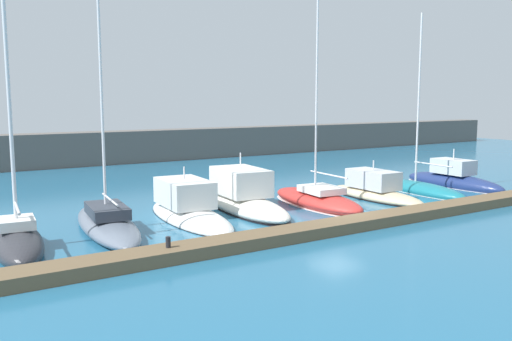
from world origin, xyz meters
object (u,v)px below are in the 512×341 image
at_px(sailboat_charcoal_nearest, 18,241).
at_px(motorboat_ivory_fourth, 244,198).
at_px(sailboat_slate_second, 107,221).
at_px(mooring_buoy_white, 232,169).
at_px(motorboat_sand_sixth, 374,190).
at_px(sailboat_teal_seventh, 420,189).
at_px(motorboat_navy_eighth, 453,180).
at_px(motorboat_white_third, 188,209).
at_px(sailboat_red_fifth, 317,199).
at_px(dock_bollard, 168,242).

relative_size(sailboat_charcoal_nearest, motorboat_ivory_fourth, 1.21).
bearing_deg(motorboat_ivory_fourth, sailboat_charcoal_nearest, 105.14).
height_order(sailboat_slate_second, mooring_buoy_white, sailboat_slate_second).
bearing_deg(sailboat_slate_second, mooring_buoy_white, -38.30).
height_order(motorboat_sand_sixth, mooring_buoy_white, motorboat_sand_sixth).
distance_m(sailboat_charcoal_nearest, sailboat_slate_second, 4.46).
relative_size(sailboat_charcoal_nearest, motorboat_sand_sixth, 1.41).
relative_size(motorboat_ivory_fourth, mooring_buoy_white, 10.88).
relative_size(motorboat_ivory_fourth, sailboat_teal_seventh, 0.75).
height_order(sailboat_charcoal_nearest, motorboat_sand_sixth, sailboat_charcoal_nearest).
xyz_separation_m(sailboat_teal_seventh, mooring_buoy_white, (-4.54, 17.81, -0.25)).
relative_size(motorboat_sand_sixth, mooring_buoy_white, 9.38).
xyz_separation_m(motorboat_navy_eighth, mooring_buoy_white, (-8.63, 17.30, -0.48)).
height_order(sailboat_charcoal_nearest, mooring_buoy_white, sailboat_charcoal_nearest).
bearing_deg(motorboat_white_third, sailboat_charcoal_nearest, 105.94).
bearing_deg(motorboat_white_third, sailboat_slate_second, 100.24).
xyz_separation_m(sailboat_charcoal_nearest, motorboat_white_third, (8.80, 1.87, 0.05)).
relative_size(sailboat_slate_second, sailboat_teal_seventh, 1.55).
height_order(sailboat_charcoal_nearest, motorboat_white_third, sailboat_charcoal_nearest).
height_order(motorboat_sand_sixth, sailboat_teal_seventh, sailboat_teal_seventh).
distance_m(sailboat_charcoal_nearest, motorboat_sand_sixth, 21.58).
relative_size(sailboat_teal_seventh, motorboat_navy_eighth, 1.44).
height_order(sailboat_slate_second, motorboat_ivory_fourth, sailboat_slate_second).
bearing_deg(motorboat_navy_eighth, sailboat_red_fifth, 93.53).
bearing_deg(dock_bollard, sailboat_teal_seventh, 14.28).
relative_size(motorboat_white_third, sailboat_red_fifth, 0.66).
bearing_deg(sailboat_teal_seventh, mooring_buoy_white, 20.17).
bearing_deg(sailboat_teal_seventh, motorboat_white_third, 91.43).
distance_m(sailboat_slate_second, motorboat_sand_sixth, 17.33).
xyz_separation_m(sailboat_charcoal_nearest, sailboat_red_fifth, (16.82, 0.84, -0.04)).
relative_size(sailboat_slate_second, motorboat_white_third, 2.06).
bearing_deg(dock_bollard, sailboat_slate_second, 94.99).
height_order(motorboat_white_third, dock_bollard, motorboat_white_third).
bearing_deg(sailboat_slate_second, sailboat_red_fifth, -85.96).
bearing_deg(sailboat_charcoal_nearest, mooring_buoy_white, -43.32).
bearing_deg(sailboat_red_fifth, sailboat_teal_seventh, -87.02).
bearing_deg(sailboat_slate_second, motorboat_navy_eighth, -84.24).
bearing_deg(sailboat_slate_second, sailboat_charcoal_nearest, 114.30).
xyz_separation_m(sailboat_red_fifth, motorboat_navy_eighth, (12.90, 0.23, 0.10)).
relative_size(sailboat_red_fifth, mooring_buoy_white, 16.69).
bearing_deg(sailboat_slate_second, dock_bollard, -168.58).
relative_size(sailboat_slate_second, mooring_buoy_white, 22.64).
height_order(sailboat_red_fifth, dock_bollard, sailboat_red_fifth).
xyz_separation_m(sailboat_charcoal_nearest, sailboat_slate_second, (4.24, 1.37, 0.07)).
bearing_deg(sailboat_charcoal_nearest, dock_bollard, -129.23).
relative_size(mooring_buoy_white, dock_bollard, 1.93).
bearing_deg(motorboat_navy_eighth, motorboat_sand_sixth, 94.18).
height_order(sailboat_charcoal_nearest, motorboat_ivory_fourth, sailboat_charcoal_nearest).
xyz_separation_m(sailboat_charcoal_nearest, dock_bollard, (4.77, -4.75, 0.33)).
xyz_separation_m(motorboat_sand_sixth, sailboat_teal_seventh, (4.06, -0.27, -0.24)).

